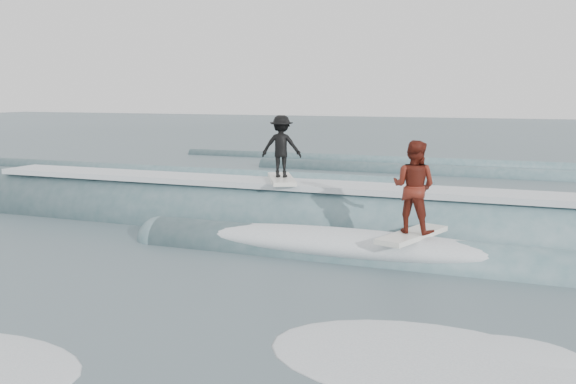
% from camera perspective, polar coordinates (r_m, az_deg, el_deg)
% --- Properties ---
extents(ground, '(160.00, 160.00, 0.00)m').
position_cam_1_polar(ground, '(10.95, -9.25, -9.26)').
color(ground, '#374C50').
rests_on(ground, ground).
extents(breaking_wave, '(23.51, 3.91, 2.26)m').
position_cam_1_polar(breaking_wave, '(15.57, 1.80, -3.54)').
color(breaking_wave, '#3D6067').
rests_on(breaking_wave, ground).
extents(surfer_black, '(1.40, 2.03, 1.63)m').
position_cam_1_polar(surfer_black, '(15.86, -0.59, 3.75)').
color(surfer_black, silver).
rests_on(surfer_black, ground).
extents(surfer_red, '(1.14, 2.07, 1.92)m').
position_cam_1_polar(surfer_red, '(12.77, 11.11, 0.08)').
color(surfer_red, silver).
rests_on(surfer_red, ground).
extents(whitewater, '(14.06, 4.81, 0.10)m').
position_cam_1_polar(whitewater, '(9.62, -14.53, -12.03)').
color(whitewater, white).
rests_on(whitewater, ground).
extents(far_swells, '(35.58, 8.65, 0.80)m').
position_cam_1_polar(far_swells, '(27.64, 7.06, 1.76)').
color(far_swells, '#3D6067').
rests_on(far_swells, ground).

